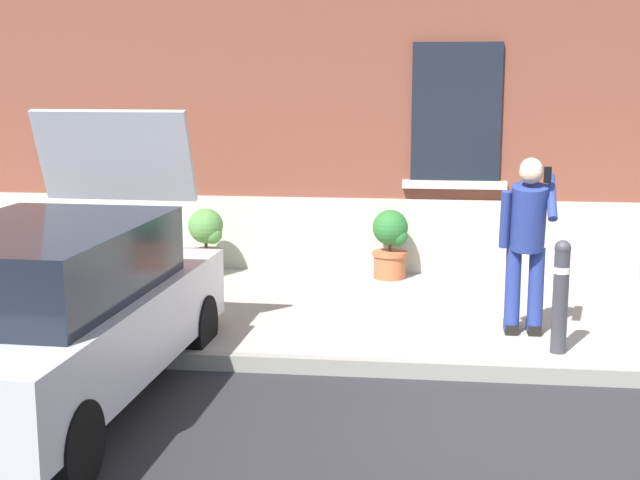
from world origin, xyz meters
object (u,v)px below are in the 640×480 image
bollard_near_person (561,292)px  hatchback_car_silver (50,310)px  planter_terracotta (391,242)px  person_on_phone (527,235)px  planter_olive (207,240)px

bollard_near_person → hatchback_car_silver: bearing=-160.7°
hatchback_car_silver → planter_terracotta: size_ratio=4.80×
person_on_phone → planter_olive: size_ratio=2.02×
hatchback_car_silver → person_on_phone: hatchback_car_silver is taller
hatchback_car_silver → planter_olive: hatchback_car_silver is taller
bollard_near_person → planter_terracotta: 3.33m
planter_terracotta → person_on_phone: bearing=-59.6°
hatchback_car_silver → person_on_phone: (3.92, 1.97, 0.35)m
person_on_phone → planter_olive: person_on_phone is taller
hatchback_car_silver → bollard_near_person: bearing=19.3°
person_on_phone → bollard_near_person: bearing=-57.1°
planter_olive → person_on_phone: bearing=-30.9°
planter_olive → planter_terracotta: 2.31m
bollard_near_person → planter_terracotta: size_ratio=1.22×
hatchback_car_silver → planter_terracotta: 5.03m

